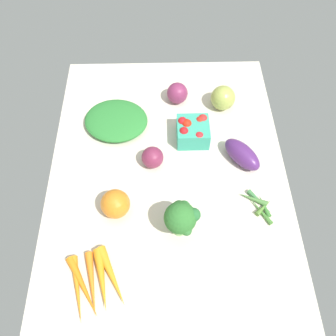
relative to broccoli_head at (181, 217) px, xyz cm
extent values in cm
cube|color=beige|center=(20.26, 3.15, -9.08)|extent=(104.00, 76.00, 2.00)
cylinder|color=#92C77B|center=(-0.32, 0.30, -5.51)|extent=(3.73, 3.73, 5.13)
sphere|color=#30712E|center=(-0.32, 0.30, 0.45)|extent=(9.07, 9.07, 9.07)
sphere|color=#2E7631|center=(3.11, -0.88, 0.17)|extent=(3.66, 3.66, 3.66)
sphere|color=#2A6A34|center=(0.08, -3.31, 1.37)|extent=(3.87, 3.87, 3.87)
sphere|color=#337234|center=(-3.59, -1.28, -0.54)|extent=(2.98, 2.98, 2.98)
sphere|color=#307333|center=(3.31, 0.43, -0.27)|extent=(3.91, 3.91, 3.91)
ellipsoid|color=#55286D|center=(24.12, -20.79, -4.79)|extent=(15.39, 13.87, 6.58)
cube|color=teal|center=(33.71, -5.52, -4.74)|extent=(10.66, 10.66, 6.67)
sphere|color=red|center=(36.40, -7.83, -1.93)|extent=(2.61, 2.61, 2.61)
sphere|color=red|center=(29.82, -7.22, -2.11)|extent=(2.85, 2.85, 2.85)
sphere|color=red|center=(37.00, -8.87, -2.09)|extent=(3.27, 3.27, 3.27)
sphere|color=red|center=(31.59, -2.27, -1.76)|extent=(3.00, 3.00, 3.00)
sphere|color=red|center=(35.77, -1.98, -1.65)|extent=(3.03, 3.03, 3.03)
sphere|color=red|center=(34.76, -3.37, -1.84)|extent=(3.37, 3.37, 3.37)
ellipsoid|color=#2D7E33|center=(40.43, 20.75, -5.88)|extent=(23.29, 25.33, 4.40)
sphere|color=#812C54|center=(51.43, -0.92, -4.28)|extent=(7.59, 7.59, 7.59)
sphere|color=orange|center=(6.56, 18.83, -3.73)|extent=(8.69, 8.69, 8.69)
cone|color=orange|center=(-16.66, 27.90, -7.03)|extent=(17.96, 5.99, 2.08)
cone|color=orange|center=(-16.13, 26.38, -6.84)|extent=(16.69, 11.05, 2.47)
cone|color=orange|center=(-15.35, 24.16, -6.94)|extent=(17.25, 5.53, 2.26)
cone|color=orange|center=(-14.44, 21.55, -6.62)|extent=(16.95, 6.27, 2.91)
cone|color=orange|center=(-13.53, 18.94, -6.62)|extent=(16.75, 10.10, 2.91)
cone|color=#548034|center=(6.27, -25.31, -7.25)|extent=(5.85, 6.14, 1.65)
cone|color=#508640|center=(9.14, -22.40, -7.15)|extent=(5.52, 8.82, 1.86)
cone|color=#418436|center=(6.79, -25.50, -7.32)|extent=(7.57, 3.32, 1.52)
cone|color=#478135|center=(5.01, -24.28, -7.39)|extent=(8.98, 6.05, 1.37)
cone|color=#407E44|center=(8.14, -24.41, -7.31)|extent=(8.60, 6.90, 1.53)
sphere|color=#7A2846|center=(23.42, 8.04, -4.54)|extent=(7.08, 7.08, 7.08)
sphere|color=#A1AC4E|center=(48.13, -17.05, -3.71)|extent=(8.74, 8.74, 8.74)
camera|label=1|loc=(-42.69, 4.61, 89.64)|focal=38.55mm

